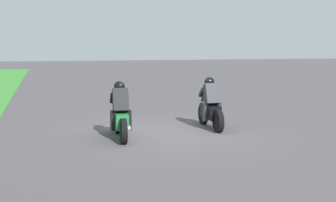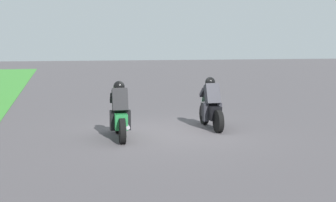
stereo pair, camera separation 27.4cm
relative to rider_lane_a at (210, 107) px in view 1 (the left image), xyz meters
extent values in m
plane|color=#4D494C|center=(-0.34, 1.37, -0.62)|extent=(120.00, 120.00, 0.00)
cylinder|color=black|center=(0.70, -0.03, -0.30)|extent=(0.65, 0.17, 0.64)
cylinder|color=black|center=(-0.70, 0.03, -0.30)|extent=(0.65, 0.17, 0.64)
cube|color=black|center=(0.00, 0.00, -0.12)|extent=(1.11, 0.37, 0.40)
ellipsoid|color=black|center=(0.10, 0.00, 0.18)|extent=(0.49, 0.32, 0.24)
cube|color=red|center=(-0.51, 0.02, -0.10)|extent=(0.07, 0.16, 0.08)
cylinder|color=#A5A5AD|center=(-0.35, -0.14, -0.25)|extent=(0.42, 0.12, 0.10)
cube|color=#27272D|center=(-0.10, 0.01, 0.40)|extent=(0.50, 0.42, 0.66)
sphere|color=black|center=(0.12, 0.00, 0.74)|extent=(0.31, 0.31, 0.30)
cube|color=gray|center=(0.50, -0.02, 0.22)|extent=(0.17, 0.27, 0.23)
cube|color=#27272D|center=(-0.11, 0.21, -0.12)|extent=(0.19, 0.15, 0.52)
cube|color=#27272D|center=(-0.12, -0.19, -0.12)|extent=(0.19, 0.15, 0.52)
cube|color=#27272D|center=(0.29, 0.17, 0.42)|extent=(0.39, 0.12, 0.31)
cube|color=#27272D|center=(0.28, -0.19, 0.42)|extent=(0.39, 0.12, 0.31)
cylinder|color=black|center=(-0.05, 2.77, -0.30)|extent=(0.65, 0.18, 0.64)
cylinder|color=black|center=(-1.45, 2.85, -0.30)|extent=(0.65, 0.18, 0.64)
cube|color=#207539|center=(-0.75, 2.81, -0.12)|extent=(1.12, 0.38, 0.40)
ellipsoid|color=#207539|center=(-0.65, 2.81, 0.18)|extent=(0.50, 0.33, 0.24)
cube|color=red|center=(-1.26, 2.84, -0.10)|extent=(0.07, 0.16, 0.08)
cylinder|color=#A5A5AD|center=(-1.11, 2.67, -0.25)|extent=(0.43, 0.12, 0.10)
cube|color=black|center=(-0.85, 2.82, 0.40)|extent=(0.51, 0.43, 0.66)
sphere|color=black|center=(-0.63, 2.81, 0.74)|extent=(0.32, 0.32, 0.30)
cube|color=#4F5671|center=(-0.25, 2.78, 0.22)|extent=(0.17, 0.27, 0.23)
cube|color=black|center=(-0.86, 3.02, -0.12)|extent=(0.19, 0.15, 0.52)
cube|color=black|center=(-0.88, 2.62, -0.12)|extent=(0.19, 0.15, 0.52)
cube|color=black|center=(-0.46, 2.98, 0.42)|extent=(0.39, 0.12, 0.31)
cube|color=black|center=(-0.48, 2.62, 0.42)|extent=(0.39, 0.12, 0.31)
camera|label=1|loc=(-12.23, 4.71, 1.82)|focal=47.71mm
camera|label=2|loc=(-12.30, 4.44, 1.82)|focal=47.71mm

